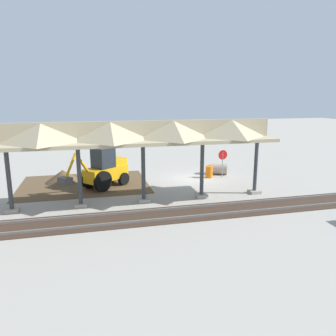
# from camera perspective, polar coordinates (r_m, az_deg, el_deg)

# --- Properties ---
(ground_plane) EXTENTS (120.00, 120.00, 0.00)m
(ground_plane) POSITION_cam_1_polar(r_m,az_deg,el_deg) (25.50, 4.35, -1.88)
(ground_plane) COLOR #9E998E
(dirt_work_zone) EXTENTS (9.04, 7.00, 0.01)m
(dirt_work_zone) POSITION_cam_1_polar(r_m,az_deg,el_deg) (24.62, -14.34, -2.76)
(dirt_work_zone) COLOR brown
(dirt_work_zone) RESTS_ON ground
(platform_canopy) EXTENTS (16.01, 3.20, 4.90)m
(platform_canopy) POSITION_cam_1_polar(r_m,az_deg,el_deg) (19.18, -4.42, 6.04)
(platform_canopy) COLOR #9E998E
(platform_canopy) RESTS_ON ground
(rail_tracks) EXTENTS (60.00, 2.58, 0.15)m
(rail_tracks) POSITION_cam_1_polar(r_m,az_deg,el_deg) (19.05, 11.25, -7.01)
(rail_tracks) COLOR slate
(rail_tracks) RESTS_ON ground
(stop_sign) EXTENTS (0.76, 0.10, 2.17)m
(stop_sign) POSITION_cam_1_polar(r_m,az_deg,el_deg) (25.94, 9.51, 1.76)
(stop_sign) COLOR gray
(stop_sign) RESTS_ON ground
(backhoe) EXTENTS (4.81, 4.29, 2.82)m
(backhoe) POSITION_cam_1_polar(r_m,az_deg,el_deg) (23.27, -11.05, -0.28)
(backhoe) COLOR orange
(backhoe) RESTS_ON ground
(dirt_mound) EXTENTS (5.29, 5.29, 1.86)m
(dirt_mound) POSITION_cam_1_polar(r_m,az_deg,el_deg) (25.66, -17.74, -2.36)
(dirt_mound) COLOR brown
(dirt_mound) RESTS_ON ground
(concrete_pipe) EXTENTS (1.84, 1.53, 0.93)m
(concrete_pipe) POSITION_cam_1_polar(r_m,az_deg,el_deg) (27.15, 8.57, -0.10)
(concrete_pipe) COLOR #9E9384
(concrete_pipe) RESTS_ON ground
(traffic_barrel) EXTENTS (0.56, 0.56, 0.90)m
(traffic_barrel) POSITION_cam_1_polar(r_m,az_deg,el_deg) (25.92, 7.16, -0.69)
(traffic_barrel) COLOR orange
(traffic_barrel) RESTS_ON ground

